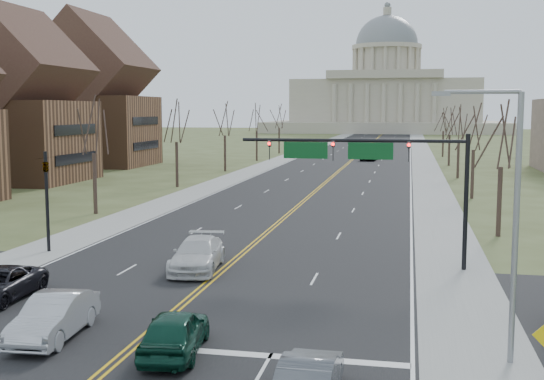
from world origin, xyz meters
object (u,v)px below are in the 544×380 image
at_px(street_light, 508,208).
at_px(car_nb_inner_lead, 175,332).
at_px(car_far_nb, 369,156).
at_px(car_sb_inner_second, 197,254).
at_px(car_far_sb, 353,142).
at_px(signal_left, 47,190).
at_px(signal_mast, 369,160).
at_px(car_nb_outer_lead, 310,378).
at_px(car_sb_inner_lead, 54,317).

relative_size(street_light, car_nb_inner_lead, 1.95).
relative_size(street_light, car_far_nb, 1.62).
relative_size(car_sb_inner_second, car_far_sb, 1.33).
bearing_deg(car_nb_inner_lead, car_far_nb, -97.83).
bearing_deg(signal_left, signal_mast, -0.00).
distance_m(car_nb_inner_lead, car_sb_inner_second, 12.54).
bearing_deg(car_far_nb, car_far_sb, -79.27).
bearing_deg(car_sb_inner_second, car_far_sb, 84.58).
height_order(car_nb_outer_lead, car_sb_inner_lead, car_sb_inner_lead).
distance_m(car_nb_outer_lead, car_far_nb, 96.93).
bearing_deg(car_nb_inner_lead, car_sb_inner_second, -83.04).
xyz_separation_m(signal_mast, street_light, (5.29, -13.50, -0.54)).
xyz_separation_m(signal_mast, car_far_sb, (-11.12, 127.20, -5.01)).
bearing_deg(car_far_nb, car_sb_inner_lead, 89.17).
distance_m(signal_mast, signal_left, 19.06).
bearing_deg(car_nb_outer_lead, car_nb_inner_lead, -30.19).
distance_m(signal_mast, car_far_sb, 127.78).
distance_m(signal_mast, car_sb_inner_lead, 18.46).
xyz_separation_m(signal_mast, signal_left, (-18.95, 0.00, -2.05)).
height_order(signal_mast, car_nb_inner_lead, signal_mast).
height_order(signal_mast, car_nb_outer_lead, signal_mast).
xyz_separation_m(signal_left, car_far_sb, (7.83, 127.20, -2.96)).
bearing_deg(street_light, car_far_sb, 96.65).
bearing_deg(car_far_nb, car_nb_inner_lead, 92.21).
bearing_deg(signal_mast, car_far_nb, 93.28).
xyz_separation_m(car_sb_inner_lead, car_far_nb, (6.16, 93.12, -0.03)).
distance_m(car_sb_inner_second, car_far_sb, 130.00).
bearing_deg(signal_mast, car_sb_inner_second, -162.44).
distance_m(signal_left, street_light, 27.78).
height_order(car_nb_outer_lead, car_far_sb, car_far_sb).
xyz_separation_m(car_nb_inner_lead, car_sb_inner_second, (-3.05, 12.17, 0.04)).
relative_size(signal_left, car_far_nb, 1.07).
distance_m(car_nb_outer_lead, car_sb_inner_lead, 10.75).
bearing_deg(car_far_sb, signal_mast, -86.61).
xyz_separation_m(car_nb_outer_lead, car_sb_inner_second, (-8.18, 15.17, 0.10)).
bearing_deg(car_sb_inner_second, car_far_nb, 80.57).
xyz_separation_m(signal_mast, car_nb_inner_lead, (-5.73, -14.94, -4.96)).
distance_m(car_nb_outer_lead, car_far_sb, 145.53).
height_order(signal_mast, signal_left, signal_mast).
distance_m(street_light, car_far_sb, 141.72).
bearing_deg(car_nb_outer_lead, signal_left, -44.25).
relative_size(car_nb_inner_lead, car_sb_inner_lead, 0.95).
bearing_deg(signal_left, street_light, -29.12).
bearing_deg(car_far_nb, signal_left, 82.59).
relative_size(signal_mast, street_light, 1.34).
xyz_separation_m(signal_left, car_far_nb, (14.43, 78.90, -2.92)).
bearing_deg(car_sb_inner_lead, car_nb_inner_lead, -12.73).
height_order(signal_mast, car_far_nb, signal_mast).
distance_m(signal_left, car_nb_inner_lead, 20.16).
bearing_deg(car_nb_outer_lead, car_far_nb, -87.57).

